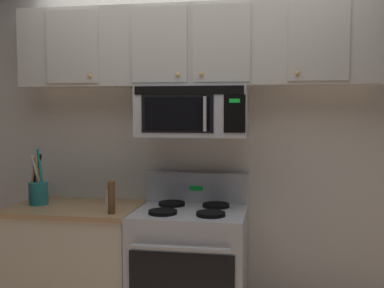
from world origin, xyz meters
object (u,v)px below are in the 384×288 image
(salt_shaker, at_px, (108,198))
(pepper_mill, at_px, (111,198))
(stove_range, at_px, (190,272))
(utensil_crock_teal, at_px, (38,190))
(over_range_microwave, at_px, (193,111))

(salt_shaker, height_order, pepper_mill, pepper_mill)
(stove_range, bearing_deg, utensil_crock_teal, 179.91)
(stove_range, xyz_separation_m, pepper_mill, (-0.49, -0.20, 0.54))
(stove_range, height_order, utensil_crock_teal, utensil_crock_teal)
(pepper_mill, bearing_deg, salt_shaker, 114.43)
(salt_shaker, bearing_deg, utensil_crock_teal, -174.51)
(utensil_crock_teal, height_order, pepper_mill, utensil_crock_teal)
(stove_range, height_order, pepper_mill, stove_range)
(over_range_microwave, xyz_separation_m, pepper_mill, (-0.49, -0.31, -0.57))
(salt_shaker, relative_size, pepper_mill, 0.50)
(over_range_microwave, distance_m, pepper_mill, 0.81)
(stove_range, relative_size, salt_shaker, 10.40)
(pepper_mill, bearing_deg, stove_range, 21.82)
(over_range_microwave, distance_m, utensil_crock_teal, 1.26)
(over_range_microwave, xyz_separation_m, utensil_crock_teal, (-1.12, -0.11, -0.57))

